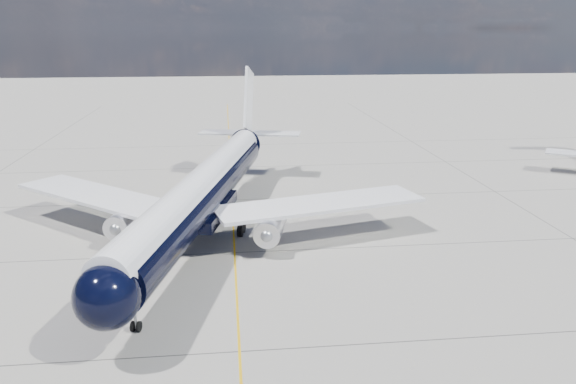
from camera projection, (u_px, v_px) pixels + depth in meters
name	position (u px, v px, depth m)	size (l,w,h in m)	color
ground	(231.00, 188.00, 65.83)	(320.00, 320.00, 0.00)	gray
taxiway_centerline	(232.00, 200.00, 61.06)	(0.16, 160.00, 0.01)	#DEA40B
main_airliner	(206.00, 189.00, 49.90)	(37.98, 46.92, 13.71)	black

